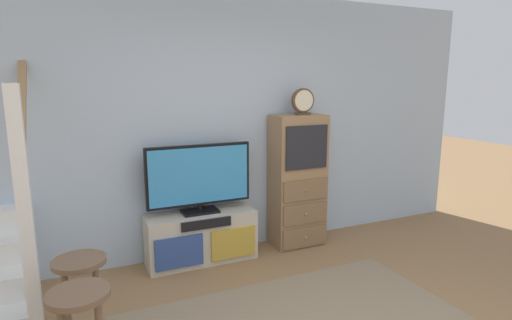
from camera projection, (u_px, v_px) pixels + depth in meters
back_wall at (219, 126)px, 4.34m from camera, size 6.40×0.12×2.70m
media_console at (201, 237)px, 4.19m from camera, size 1.10×0.38×0.51m
television at (199, 177)px, 4.09m from camera, size 1.05×0.22×0.69m
side_cabinet at (298, 181)px, 4.56m from camera, size 0.58×0.38×1.46m
desk_clock at (303, 102)px, 4.40m from camera, size 0.26×0.08×0.28m
bar_stool_near at (80, 320)px, 2.28m from camera, size 0.34×0.34×0.69m
bar_stool_far at (81, 283)px, 2.71m from camera, size 0.34×0.34×0.68m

